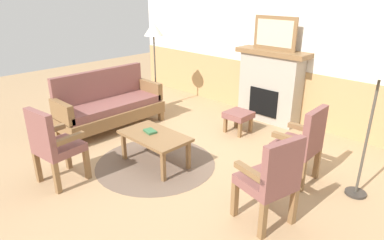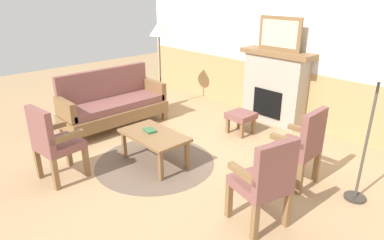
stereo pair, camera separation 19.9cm
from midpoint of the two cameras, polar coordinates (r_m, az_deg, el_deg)
The scene contains 14 objects.
ground_plane at distance 4.70m, azimuth -4.23°, elevation -7.38°, with size 14.00×14.00×0.00m, color tan.
wall_back at distance 6.21m, azimuth 14.01°, elevation 12.04°, with size 7.20×0.14×2.70m.
fireplace at distance 6.14m, azimuth 12.25°, elevation 5.78°, with size 1.30×0.44×1.28m.
framed_picture at distance 5.97m, azimuth 12.95°, elevation 14.19°, with size 0.80×0.04×0.56m.
couch at distance 5.90m, azimuth -14.82°, elevation 2.31°, with size 0.70×1.80×0.98m.
coffee_table at distance 4.56m, azimuth -7.62°, elevation -3.09°, with size 0.96×0.56×0.44m.
round_rug at distance 4.73m, azimuth -7.39°, elevation -7.31°, with size 1.65×1.65×0.01m, color brown.
book_on_table at distance 4.60m, azimuth -8.37°, elevation -1.91°, with size 0.18×0.12×0.03m, color #33663D.
footstool at distance 5.60m, azimuth 6.90°, elevation 0.63°, with size 0.40×0.40×0.36m.
armchair_near_fireplace at distance 3.40m, azimuth 11.69°, elevation -9.56°, with size 0.58×0.58×0.98m.
armchair_by_window_left at distance 4.25m, azimuth 16.98°, elevation -3.49°, with size 0.50×0.50×0.98m.
armchair_front_left at distance 4.39m, azimuth -23.75°, elevation -3.63°, with size 0.53×0.53×0.98m.
floor_lamp_by_couch at distance 6.59m, azimuth -7.43°, elevation 14.22°, with size 0.36×0.36×1.68m.
floor_lamp_by_chairs at distance 3.91m, azimuth 28.14°, elevation 6.93°, with size 0.36×0.36×1.68m.
Camera 1 is at (3.05, -2.77, 2.27)m, focal length 31.37 mm.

